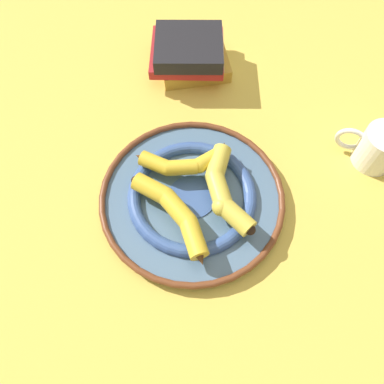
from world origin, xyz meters
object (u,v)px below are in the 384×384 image
Objects in this scene: banana_b at (224,188)px; book_stack at (191,54)px; banana_a at (181,164)px; banana_c at (175,213)px; coffee_mug at (378,147)px; decorative_bowl at (192,197)px.

banana_b is 0.36m from book_stack.
banana_c reaches higher than banana_a.
book_stack reaches higher than banana_b.
coffee_mug reaches higher than banana_b.
banana_b is at bearing -81.65° from book_stack.
coffee_mug reaches higher than decorative_bowl.
banana_a reaches higher than decorative_bowl.
book_stack is at bearing -42.59° from banana_c.
coffee_mug is (0.06, 0.38, 0.03)m from decorative_bowl.
banana_b is 0.94× the size of book_stack.
decorative_bowl is at bearing -91.00° from book_stack.
banana_b is at bearing 67.29° from decorative_bowl.
book_stack reaches higher than coffee_mug.
banana_b is 0.10m from banana_c.
decorative_bowl is 2.08× the size of banana_a.
banana_b is 0.97× the size of banana_c.
coffee_mug is at bearing 93.46° from banana_b.
coffee_mug is at bearing -108.50° from banana_c.
banana_b reaches higher than decorative_bowl.
banana_b reaches higher than banana_a.
decorative_bowl is at bearing -102.96° from banana_b.
banana_b is 0.33m from coffee_mug.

